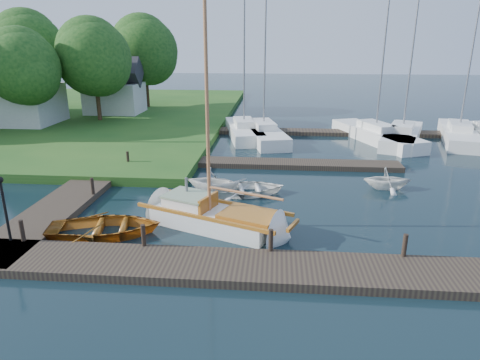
# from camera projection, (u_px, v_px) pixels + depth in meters

# --- Properties ---
(ground) EXTENTS (160.00, 160.00, 0.00)m
(ground) POSITION_uv_depth(u_px,v_px,m) (240.00, 205.00, 19.81)
(ground) COLOR black
(ground) RESTS_ON ground
(near_dock) EXTENTS (18.00, 2.20, 0.30)m
(near_dock) POSITION_uv_depth(u_px,v_px,m) (224.00, 267.00, 14.09)
(near_dock) COLOR #2E231E
(near_dock) RESTS_ON ground
(left_dock) EXTENTS (2.20, 18.00, 0.30)m
(left_dock) POSITION_uv_depth(u_px,v_px,m) (91.00, 183.00, 22.31)
(left_dock) COLOR #2E231E
(left_dock) RESTS_ON ground
(far_dock) EXTENTS (14.00, 1.60, 0.30)m
(far_dock) POSITION_uv_depth(u_px,v_px,m) (282.00, 164.00, 25.75)
(far_dock) COLOR #2E231E
(far_dock) RESTS_ON ground
(pontoon) EXTENTS (30.00, 1.60, 0.30)m
(pontoon) POSITION_uv_depth(u_px,v_px,m) (382.00, 133.00, 34.08)
(pontoon) COLOR #2E231E
(pontoon) RESTS_ON ground
(mooring_post_0) EXTENTS (0.16, 0.16, 0.80)m
(mooring_post_0) POSITION_uv_depth(u_px,v_px,m) (22.00, 231.00, 15.47)
(mooring_post_0) COLOR black
(mooring_post_0) RESTS_ON near_dock
(mooring_post_1) EXTENTS (0.16, 0.16, 0.80)m
(mooring_post_1) POSITION_uv_depth(u_px,v_px,m) (143.00, 235.00, 15.10)
(mooring_post_1) COLOR black
(mooring_post_1) RESTS_ON near_dock
(mooring_post_2) EXTENTS (0.16, 0.16, 0.80)m
(mooring_post_2) POSITION_uv_depth(u_px,v_px,m) (271.00, 240.00, 14.74)
(mooring_post_2) COLOR black
(mooring_post_2) RESTS_ON near_dock
(mooring_post_3) EXTENTS (0.16, 0.16, 0.80)m
(mooring_post_3) POSITION_uv_depth(u_px,v_px,m) (405.00, 245.00, 14.37)
(mooring_post_3) COLOR black
(mooring_post_3) RESTS_ON near_dock
(mooring_post_4) EXTENTS (0.16, 0.16, 0.80)m
(mooring_post_4) POSITION_uv_depth(u_px,v_px,m) (92.00, 186.00, 20.16)
(mooring_post_4) COLOR black
(mooring_post_4) RESTS_ON left_dock
(mooring_post_5) EXTENTS (0.16, 0.16, 0.80)m
(mooring_post_5) POSITION_uv_depth(u_px,v_px,m) (128.00, 158.00, 24.89)
(mooring_post_5) COLOR black
(mooring_post_5) RESTS_ON left_dock
(lamp_post) EXTENTS (0.24, 0.24, 2.44)m
(lamp_post) POSITION_uv_depth(u_px,v_px,m) (3.00, 200.00, 15.15)
(lamp_post) COLOR black
(lamp_post) RESTS_ON near_dock
(sailboat) EXTENTS (7.36, 4.54, 9.83)m
(sailboat) POSITION_uv_depth(u_px,v_px,m) (218.00, 219.00, 17.33)
(sailboat) COLOR white
(sailboat) RESTS_ON ground
(dinghy) EXTENTS (4.82, 3.86, 0.89)m
(dinghy) POSITION_uv_depth(u_px,v_px,m) (105.00, 224.00, 16.61)
(dinghy) COLOR #944E15
(dinghy) RESTS_ON ground
(tender_b) EXTENTS (2.93, 2.64, 1.38)m
(tender_b) POSITION_uv_depth(u_px,v_px,m) (213.00, 179.00, 21.17)
(tender_b) COLOR white
(tender_b) RESTS_ON ground
(tender_c) EXTENTS (4.22, 3.39, 0.78)m
(tender_c) POSITION_uv_depth(u_px,v_px,m) (246.00, 187.00, 21.01)
(tender_c) COLOR white
(tender_c) RESTS_ON ground
(tender_d) EXTENTS (2.36, 2.05, 1.23)m
(tender_d) POSITION_uv_depth(u_px,v_px,m) (388.00, 177.00, 21.71)
(tender_d) COLOR white
(tender_d) RESTS_ON ground
(marina_boat_0) EXTENTS (3.76, 8.10, 12.09)m
(marina_boat_0) POSITION_uv_depth(u_px,v_px,m) (244.00, 129.00, 33.39)
(marina_boat_0) COLOR white
(marina_boat_0) RESTS_ON ground
(marina_boat_1) EXTENTS (4.19, 8.87, 11.14)m
(marina_boat_1) POSITION_uv_depth(u_px,v_px,m) (264.00, 132.00, 32.57)
(marina_boat_1) COLOR white
(marina_boat_1) RESTS_ON ground
(marina_boat_3) EXTENTS (5.50, 9.54, 11.72)m
(marina_boat_3) POSITION_uv_depth(u_px,v_px,m) (376.00, 134.00, 31.96)
(marina_boat_3) COLOR white
(marina_boat_3) RESTS_ON ground
(marina_boat_4) EXTENTS (5.10, 8.80, 9.82)m
(marina_boat_4) POSITION_uv_depth(u_px,v_px,m) (402.00, 135.00, 31.62)
(marina_boat_4) COLOR white
(marina_boat_4) RESTS_ON ground
(marina_boat_5) EXTENTS (4.37, 9.11, 11.60)m
(marina_boat_5) POSITION_uv_depth(u_px,v_px,m) (459.00, 133.00, 32.10)
(marina_boat_5) COLOR white
(marina_boat_5) RESTS_ON ground
(house_a) EXTENTS (6.30, 5.00, 6.29)m
(house_a) POSITION_uv_depth(u_px,v_px,m) (18.00, 94.00, 35.65)
(house_a) COLOR beige
(house_a) RESTS_ON shore
(house_c) EXTENTS (5.25, 4.00, 5.28)m
(house_c) POSITION_uv_depth(u_px,v_px,m) (114.00, 91.00, 40.96)
(house_c) COLOR beige
(house_c) RESTS_ON shore
(tree_2) EXTENTS (5.83, 5.75, 7.82)m
(tree_2) POSITION_uv_depth(u_px,v_px,m) (23.00, 67.00, 32.93)
(tree_2) COLOR #332114
(tree_2) RESTS_ON shore
(tree_3) EXTENTS (6.41, 6.38, 8.74)m
(tree_3) POSITION_uv_depth(u_px,v_px,m) (94.00, 58.00, 36.21)
(tree_3) COLOR #332114
(tree_3) RESTS_ON shore
(tree_4) EXTENTS (7.01, 7.01, 9.66)m
(tree_4) POSITION_uv_depth(u_px,v_px,m) (29.00, 49.00, 40.47)
(tree_4) COLOR #332114
(tree_4) RESTS_ON shore
(tree_7) EXTENTS (6.83, 6.83, 9.38)m
(tree_7) POSITION_uv_depth(u_px,v_px,m) (145.00, 50.00, 43.49)
(tree_7) COLOR #332114
(tree_7) RESTS_ON shore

